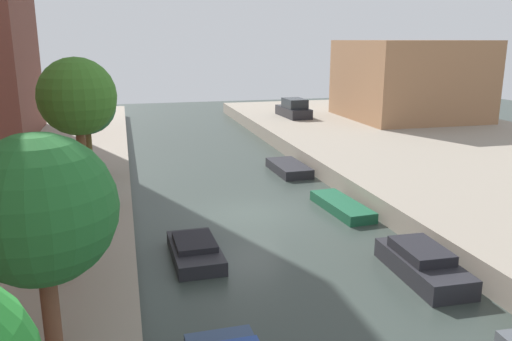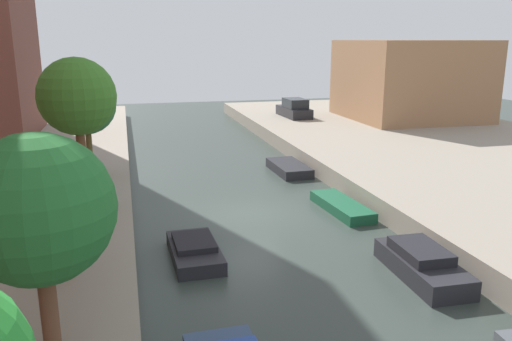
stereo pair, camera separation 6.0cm
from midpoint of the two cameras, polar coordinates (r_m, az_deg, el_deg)
The scene contains 11 objects.
ground_plane at distance 22.58m, azimuth -0.57°, elevation -4.84°, with size 84.00×84.00×0.00m, color #333D38.
low_block_right at distance 45.09m, azimuth 16.72°, elevation 9.61°, with size 10.00×10.01×6.34m, color #9E704C.
street_tree_1 at distance 10.73m, azimuth -22.82°, elevation -4.07°, with size 2.98×2.98×4.74m.
street_tree_2 at distance 14.76m, azimuth -20.50°, elevation -0.77°, with size 1.81×1.81×3.77m.
street_tree_3 at distance 20.76m, azimuth -19.14°, elevation 7.66°, with size 2.95×2.95×5.80m.
street_tree_4 at distance 25.14m, azimuth -18.25°, elevation 6.87°, with size 2.72×2.72×4.84m.
parked_car at distance 44.14m, azimuth 4.30°, elevation 6.78°, with size 1.98×4.40×1.57m.
moored_boat_left_2 at distance 18.21m, azimuth -6.73°, elevation -8.78°, with size 1.67×3.41×0.68m.
moored_boat_right_2 at distance 17.61m, azimuth 17.99°, elevation -9.81°, with size 1.67×3.84×0.99m.
moored_boat_right_3 at distance 23.20m, azimuth 9.53°, elevation -3.92°, with size 1.56×4.05×0.45m.
moored_boat_right_4 at distance 29.51m, azimuth 3.73°, elevation 0.28°, with size 1.77×3.72×0.52m.
Camera 2 is at (-5.04, -20.73, 7.41)m, focal length 36.12 mm.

